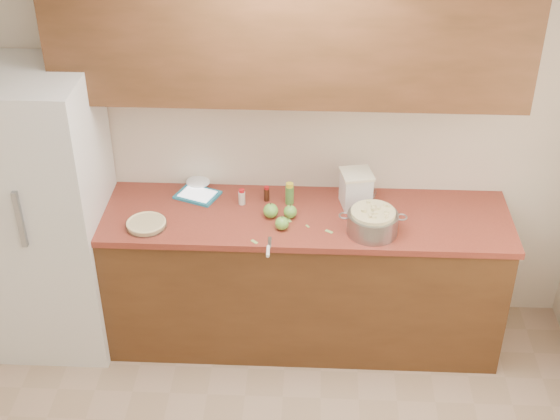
{
  "coord_description": "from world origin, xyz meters",
  "views": [
    {
      "loc": [
        0.14,
        -2.38,
        3.43
      ],
      "look_at": [
        -0.04,
        1.43,
        0.98
      ],
      "focal_mm": 50.0,
      "sensor_mm": 36.0,
      "label": 1
    }
  ],
  "objects_px": {
    "colander": "(372,222)",
    "tablet": "(198,195)",
    "pie": "(146,224)",
    "flour_canister": "(356,189)"
  },
  "relations": [
    {
      "from": "colander",
      "to": "tablet",
      "type": "relative_size",
      "value": 1.3
    },
    {
      "from": "flour_canister",
      "to": "tablet",
      "type": "bearing_deg",
      "value": 176.97
    },
    {
      "from": "flour_canister",
      "to": "pie",
      "type": "bearing_deg",
      "value": -166.06
    },
    {
      "from": "colander",
      "to": "tablet",
      "type": "bearing_deg",
      "value": 161.8
    },
    {
      "from": "flour_canister",
      "to": "tablet",
      "type": "distance_m",
      "value": 0.97
    },
    {
      "from": "pie",
      "to": "tablet",
      "type": "height_order",
      "value": "pie"
    },
    {
      "from": "colander",
      "to": "flour_canister",
      "type": "xyz_separation_m",
      "value": [
        -0.09,
        0.29,
        0.04
      ]
    },
    {
      "from": "flour_canister",
      "to": "colander",
      "type": "bearing_deg",
      "value": -73.75
    },
    {
      "from": "tablet",
      "to": "colander",
      "type": "bearing_deg",
      "value": 3.72
    },
    {
      "from": "pie",
      "to": "colander",
      "type": "height_order",
      "value": "colander"
    }
  ]
}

